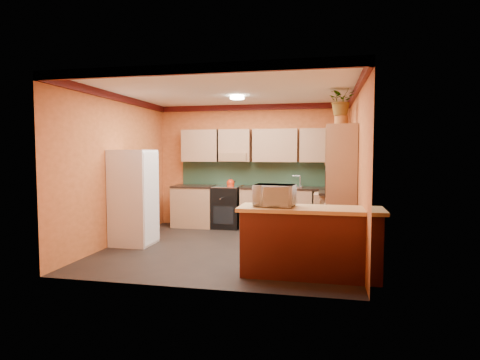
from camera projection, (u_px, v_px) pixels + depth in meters
name	position (u px, v px, depth m)	size (l,w,h in m)	color
room_shell	(234.00, 128.00, 7.07)	(4.24, 4.24, 2.72)	black
base_cabinets_back	(255.00, 209.00, 8.65)	(3.65, 0.60, 0.88)	tan
countertop_back	(255.00, 187.00, 8.62)	(3.65, 0.62, 0.04)	black
stove	(227.00, 207.00, 8.78)	(0.58, 0.58, 0.91)	black
kettle	(231.00, 183.00, 8.67)	(0.17, 0.17, 0.18)	#B9270C
sink	(291.00, 186.00, 8.46)	(0.48, 0.40, 0.03)	silver
base_cabinets_right	(335.00, 217.00, 7.54)	(0.60, 0.80, 0.88)	tan
countertop_right	(336.00, 193.00, 7.51)	(0.62, 0.80, 0.04)	black
fridge	(133.00, 197.00, 7.16)	(0.68, 0.66, 1.70)	white
pantry	(340.00, 189.00, 6.68)	(0.48, 0.90, 2.10)	tan
fern_pot	(341.00, 121.00, 6.65)	(0.22, 0.22, 0.16)	brown
fern	(342.00, 100.00, 6.62)	(0.46, 0.40, 0.51)	tan
breakfast_bar	(310.00, 244.00, 5.33)	(1.80, 0.55, 0.88)	#4F1812
bar_top	(310.00, 209.00, 5.30)	(1.90, 0.65, 0.05)	tan
microwave	(275.00, 195.00, 5.39)	(0.53, 0.36, 0.29)	white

